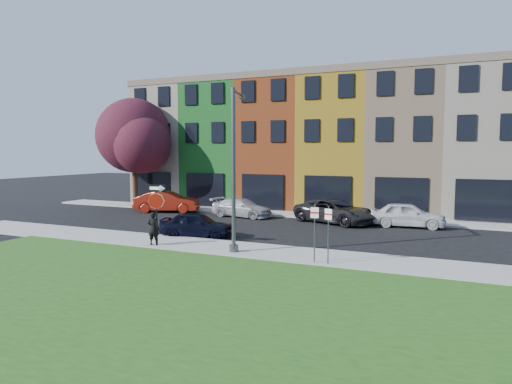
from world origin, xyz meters
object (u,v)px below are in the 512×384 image
at_px(sedan_near, 197,225).
at_px(stop_sign, 156,202).
at_px(man, 153,228).
at_px(street_lamp, 234,170).

bearing_deg(sedan_near, stop_sign, 158.14).
distance_m(stop_sign, man, 1.27).
relative_size(sedan_near, street_lamp, 0.58).
bearing_deg(street_lamp, sedan_near, 128.14).
bearing_deg(sedan_near, man, 159.74).
distance_m(sedan_near, street_lamp, 5.38).
xyz_separation_m(stop_sign, street_lamp, (4.07, 0.19, 1.57)).
xyz_separation_m(man, street_lamp, (4.03, 0.48, 2.81)).
bearing_deg(street_lamp, man, 171.44).
xyz_separation_m(stop_sign, man, (0.04, -0.29, -1.23)).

